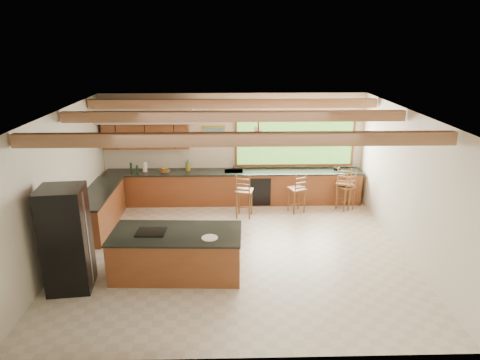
{
  "coord_description": "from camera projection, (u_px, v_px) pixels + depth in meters",
  "views": [
    {
      "loc": [
        -0.13,
        -8.3,
        4.41
      ],
      "look_at": [
        0.12,
        0.8,
        1.37
      ],
      "focal_mm": 32.0,
      "sensor_mm": 36.0,
      "label": 1
    }
  ],
  "objects": [
    {
      "name": "room_shell",
      "position": [
        227.0,
        145.0,
        9.18
      ],
      "size": [
        7.27,
        6.54,
        3.02
      ],
      "color": "beige",
      "rests_on": "ground"
    },
    {
      "name": "bar_stool_b",
      "position": [
        244.0,
        192.0,
        10.81
      ],
      "size": [
        0.5,
        0.5,
        1.17
      ],
      "rotation": [
        0.0,
        0.0,
        -0.21
      ],
      "color": "brown",
      "rests_on": "ground"
    },
    {
      "name": "bar_stool_c",
      "position": [
        345.0,
        184.0,
        11.38
      ],
      "size": [
        0.54,
        0.54,
        1.18
      ],
      "rotation": [
        0.0,
        0.0,
        -0.34
      ],
      "color": "brown",
      "rests_on": "ground"
    },
    {
      "name": "ground",
      "position": [
        236.0,
        251.0,
        9.27
      ],
      "size": [
        7.2,
        7.2,
        0.0
      ],
      "primitive_type": "plane",
      "color": "beige",
      "rests_on": "ground"
    },
    {
      "name": "bar_stool_d",
      "position": [
        347.0,
        188.0,
        11.33
      ],
      "size": [
        0.5,
        0.5,
        1.05
      ],
      "rotation": [
        0.0,
        0.0,
        0.43
      ],
      "color": "brown",
      "rests_on": "ground"
    },
    {
      "name": "refrigerator",
      "position": [
        67.0,
        239.0,
        7.65
      ],
      "size": [
        0.83,
        0.81,
        1.95
      ],
      "rotation": [
        0.0,
        0.0,
        0.1
      ],
      "color": "black",
      "rests_on": "ground"
    },
    {
      "name": "island",
      "position": [
        177.0,
        253.0,
        8.3
      ],
      "size": [
        2.54,
        1.27,
        0.89
      ],
      "rotation": [
        0.0,
        0.0,
        -0.04
      ],
      "color": "brown",
      "rests_on": "ground"
    },
    {
      "name": "bar_stool_a",
      "position": [
        297.0,
        190.0,
        11.11
      ],
      "size": [
        0.51,
        0.51,
        1.09
      ],
      "rotation": [
        0.0,
        0.0,
        0.39
      ],
      "color": "brown",
      "rests_on": "ground"
    },
    {
      "name": "counter_run",
      "position": [
        204.0,
        192.0,
        11.49
      ],
      "size": [
        7.12,
        3.1,
        1.26
      ],
      "color": "brown",
      "rests_on": "ground"
    }
  ]
}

